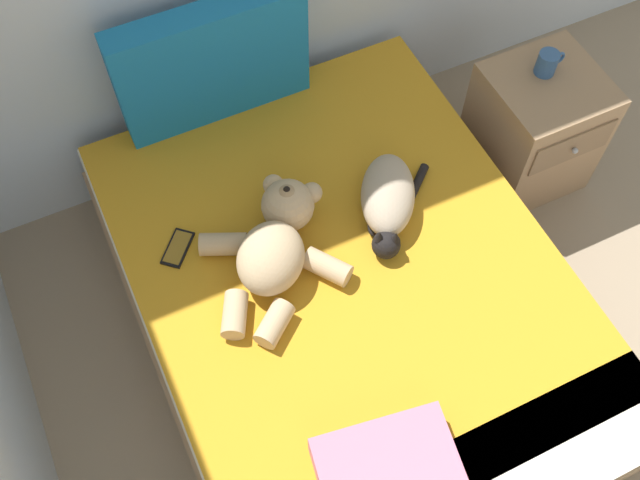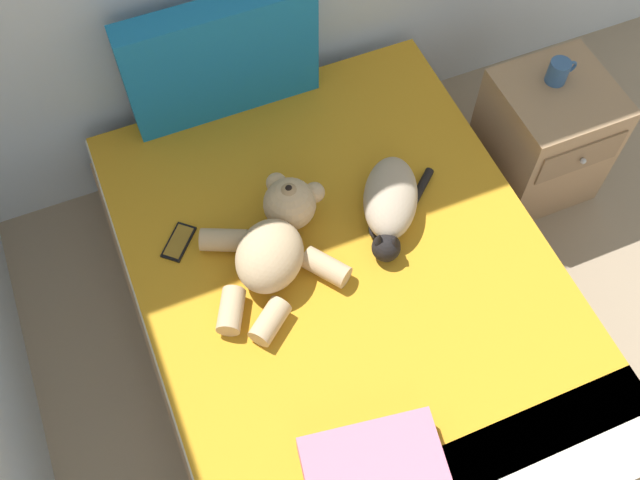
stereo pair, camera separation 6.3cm
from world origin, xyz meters
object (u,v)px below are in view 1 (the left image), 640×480
object	(u,v)px
bed	(348,302)
patterned_cushion	(212,63)
nightstand	(534,129)
cat	(388,200)
mug	(548,63)
throw_pillow	(388,471)
cell_phone	(178,248)
teddy_bear	(276,244)

from	to	relation	value
bed	patterned_cushion	distance (m)	1.00
patterned_cushion	nightstand	xyz separation A→B (m)	(1.18, -0.52, -0.42)
cat	mug	size ratio (longest dim) A/B	3.42
cat	throw_pillow	bearing A→B (deg)	-117.94
mug	cat	bearing A→B (deg)	-162.95
cat	nightstand	world-z (taller)	cat
bed	throw_pillow	bearing A→B (deg)	-107.47
bed	cat	distance (m)	0.41
bed	mug	size ratio (longest dim) A/B	15.89
cell_phone	bed	bearing A→B (deg)	-34.08
bed	cell_phone	bearing A→B (deg)	145.92
nightstand	mug	xyz separation A→B (m)	(0.00, 0.06, 0.33)
teddy_bear	cell_phone	bearing A→B (deg)	149.83
bed	teddy_bear	world-z (taller)	teddy_bear
bed	nightstand	xyz separation A→B (m)	(1.04, 0.36, 0.05)
cell_phone	throw_pillow	size ratio (longest dim) A/B	0.40
cell_phone	nightstand	xyz separation A→B (m)	(1.54, 0.02, -0.18)
cat	mug	xyz separation A→B (m)	(0.82, 0.25, 0.08)
cat	nightstand	distance (m)	0.87
patterned_cushion	cat	bearing A→B (deg)	-62.82
mug	patterned_cushion	bearing A→B (deg)	158.82
mug	nightstand	bearing A→B (deg)	-94.42
patterned_cushion	cat	size ratio (longest dim) A/B	1.76
throw_pillow	mug	bearing A→B (deg)	40.56
bed	cell_phone	size ratio (longest dim) A/B	12.03
cat	teddy_bear	xyz separation A→B (m)	(-0.43, -0.00, 0.01)
patterned_cushion	cell_phone	distance (m)	0.69
teddy_bear	bed	bearing A→B (deg)	-39.36
cat	mug	bearing A→B (deg)	17.05
nightstand	mug	distance (m)	0.33
patterned_cushion	cat	xyz separation A→B (m)	(0.36, -0.71, -0.17)
patterned_cushion	nightstand	size ratio (longest dim) A/B	1.29
cell_phone	nightstand	distance (m)	1.55
bed	teddy_bear	distance (m)	0.41
bed	nightstand	world-z (taller)	nightstand
teddy_bear	mug	size ratio (longest dim) A/B	4.79
cat	bed	bearing A→B (deg)	-144.04
patterned_cushion	cat	distance (m)	0.81
cell_phone	mug	distance (m)	1.55
throw_pillow	cat	bearing A→B (deg)	62.06
patterned_cushion	mug	bearing A→B (deg)	-21.18
cat	cell_phone	size ratio (longest dim) A/B	2.59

